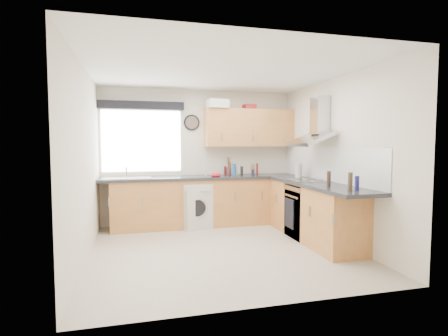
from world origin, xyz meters
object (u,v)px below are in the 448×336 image
object	(u,v)px
extractor_hood	(315,127)
washing_machine	(195,205)
oven	(308,211)
upper_cabinets	(250,128)

from	to	relation	value
extractor_hood	washing_machine	bearing A→B (deg)	147.85
extractor_hood	washing_machine	size ratio (longest dim) A/B	0.98
oven	upper_cabinets	bearing A→B (deg)	112.54
extractor_hood	upper_cabinets	xyz separation A→B (m)	(-0.65, 1.33, 0.03)
extractor_hood	oven	bearing A→B (deg)	180.00
oven	washing_machine	size ratio (longest dim) A/B	1.07
washing_machine	oven	bearing A→B (deg)	-51.11
oven	extractor_hood	xyz separation A→B (m)	(0.10, -0.00, 1.34)
oven	washing_machine	xyz separation A→B (m)	(-1.65, 1.10, -0.03)
oven	washing_machine	world-z (taller)	oven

